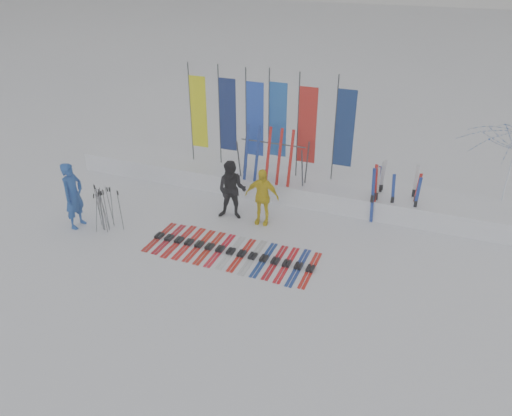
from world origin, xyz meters
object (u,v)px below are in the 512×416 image
at_px(person_black, 232,190).
at_px(ski_rack, 273,156).
at_px(tent_canopy, 510,176).
at_px(ski_row, 231,252).
at_px(person_blue, 73,196).
at_px(person_yellow, 262,197).

relative_size(person_black, ski_rack, 0.85).
height_order(tent_canopy, ski_row, tent_canopy).
height_order(person_blue, person_yellow, person_blue).
bearing_deg(person_yellow, ski_row, -100.31).
height_order(person_black, ski_rack, ski_rack).
bearing_deg(person_blue, person_black, -63.38).
bearing_deg(ski_row, person_black, 112.57).
bearing_deg(person_black, person_yellow, -8.70).
relative_size(person_black, ski_row, 0.40).
bearing_deg(ski_rack, tent_canopy, 8.56).
xyz_separation_m(person_blue, tent_canopy, (10.98, 4.63, 0.46)).
height_order(person_blue, tent_canopy, tent_canopy).
relative_size(ski_row, ski_rack, 2.15).
bearing_deg(ski_rack, person_black, -110.92).
bearing_deg(tent_canopy, ski_row, -146.01).
xyz_separation_m(tent_canopy, ski_rack, (-6.54, -0.98, -0.02)).
distance_m(ski_row, ski_rack, 3.62).
relative_size(person_black, tent_canopy, 0.56).
height_order(ski_row, ski_rack, ski_rack).
xyz_separation_m(person_blue, person_black, (3.82, 2.01, -0.08)).
distance_m(person_blue, person_yellow, 5.13).
distance_m(tent_canopy, ski_row, 7.89).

